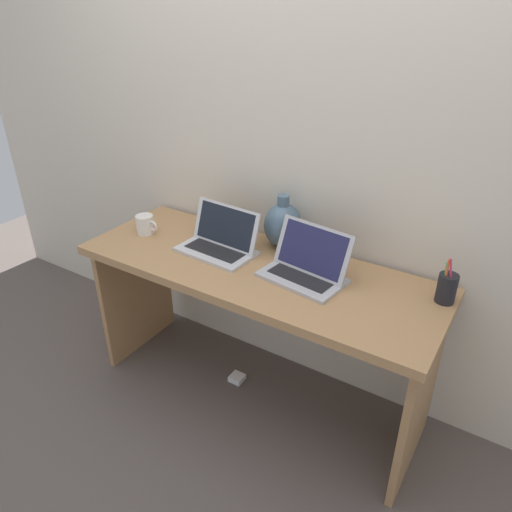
{
  "coord_description": "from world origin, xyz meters",
  "views": [
    {
      "loc": [
        0.97,
        -1.54,
        1.78
      ],
      "look_at": [
        0.0,
        0.0,
        0.79
      ],
      "focal_mm": 33.77,
      "sensor_mm": 36.0,
      "label": 1
    }
  ],
  "objects_px": {
    "laptop_right": "(307,264)",
    "green_vase": "(283,225)",
    "coffee_mug": "(145,224)",
    "laptop_left": "(221,239)",
    "pen_cup": "(447,288)",
    "power_brick": "(237,378)"
  },
  "relations": [
    {
      "from": "laptop_right",
      "to": "green_vase",
      "type": "bearing_deg",
      "value": 139.69
    },
    {
      "from": "green_vase",
      "to": "coffee_mug",
      "type": "xyz_separation_m",
      "value": [
        -0.64,
        -0.24,
        -0.06
      ]
    },
    {
      "from": "green_vase",
      "to": "coffee_mug",
      "type": "bearing_deg",
      "value": -159.1
    },
    {
      "from": "laptop_left",
      "to": "pen_cup",
      "type": "height_order",
      "value": "laptop_left"
    },
    {
      "from": "laptop_right",
      "to": "green_vase",
      "type": "height_order",
      "value": "green_vase"
    },
    {
      "from": "laptop_right",
      "to": "green_vase",
      "type": "xyz_separation_m",
      "value": [
        -0.23,
        0.19,
        0.05
      ]
    },
    {
      "from": "laptop_left",
      "to": "power_brick",
      "type": "distance_m",
      "value": 0.79
    },
    {
      "from": "coffee_mug",
      "to": "power_brick",
      "type": "bearing_deg",
      "value": 4.01
    },
    {
      "from": "green_vase",
      "to": "pen_cup",
      "type": "relative_size",
      "value": 1.29
    },
    {
      "from": "laptop_left",
      "to": "power_brick",
      "type": "bearing_deg",
      "value": -12.28
    },
    {
      "from": "laptop_right",
      "to": "power_brick",
      "type": "xyz_separation_m",
      "value": [
        -0.36,
        -0.02,
        -0.79
      ]
    },
    {
      "from": "coffee_mug",
      "to": "pen_cup",
      "type": "relative_size",
      "value": 0.63
    },
    {
      "from": "laptop_right",
      "to": "pen_cup",
      "type": "height_order",
      "value": "laptop_right"
    },
    {
      "from": "laptop_right",
      "to": "green_vase",
      "type": "distance_m",
      "value": 0.3
    },
    {
      "from": "pen_cup",
      "to": "laptop_left",
      "type": "bearing_deg",
      "value": -173.42
    },
    {
      "from": "coffee_mug",
      "to": "laptop_right",
      "type": "bearing_deg",
      "value": 3.44
    },
    {
      "from": "pen_cup",
      "to": "coffee_mug",
      "type": "bearing_deg",
      "value": -173.18
    },
    {
      "from": "laptop_left",
      "to": "coffee_mug",
      "type": "bearing_deg",
      "value": -172.63
    },
    {
      "from": "green_vase",
      "to": "coffee_mug",
      "type": "relative_size",
      "value": 2.04
    },
    {
      "from": "pen_cup",
      "to": "green_vase",
      "type": "bearing_deg",
      "value": 174.27
    },
    {
      "from": "green_vase",
      "to": "power_brick",
      "type": "relative_size",
      "value": 3.6
    },
    {
      "from": "laptop_right",
      "to": "pen_cup",
      "type": "relative_size",
      "value": 1.89
    }
  ]
}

